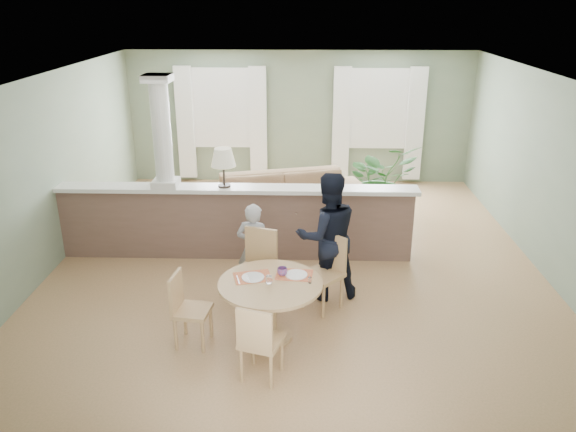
{
  "coord_description": "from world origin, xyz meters",
  "views": [
    {
      "loc": [
        0.1,
        -7.49,
        3.67
      ],
      "look_at": [
        -0.09,
        -1.0,
        1.13
      ],
      "focal_mm": 35.0,
      "sensor_mm": 36.0,
      "label": 1
    }
  ],
  "objects_px": {
    "chair_far_boy": "(258,264)",
    "chair_near": "(259,340)",
    "dining_table": "(271,293)",
    "man_person": "(328,236)",
    "sofa": "(286,199)",
    "chair_side": "(186,306)",
    "houseplant": "(380,181)",
    "child_person": "(254,249)",
    "chair_far_man": "(327,268)"
  },
  "relations": [
    {
      "from": "houseplant",
      "to": "child_person",
      "type": "distance_m",
      "value": 3.45
    },
    {
      "from": "sofa",
      "to": "chair_far_man",
      "type": "height_order",
      "value": "chair_far_man"
    },
    {
      "from": "chair_near",
      "to": "child_person",
      "type": "xyz_separation_m",
      "value": [
        -0.21,
        1.83,
        0.14
      ]
    },
    {
      "from": "dining_table",
      "to": "man_person",
      "type": "bearing_deg",
      "value": 56.44
    },
    {
      "from": "man_person",
      "to": "houseplant",
      "type": "bearing_deg",
      "value": -123.17
    },
    {
      "from": "dining_table",
      "to": "chair_near",
      "type": "relative_size",
      "value": 1.34
    },
    {
      "from": "houseplant",
      "to": "chair_side",
      "type": "distance_m",
      "value": 4.79
    },
    {
      "from": "chair_near",
      "to": "chair_side",
      "type": "bearing_deg",
      "value": -19.81
    },
    {
      "from": "houseplant",
      "to": "chair_near",
      "type": "height_order",
      "value": "houseplant"
    },
    {
      "from": "child_person",
      "to": "man_person",
      "type": "distance_m",
      "value": 0.97
    },
    {
      "from": "sofa",
      "to": "chair_side",
      "type": "bearing_deg",
      "value": -119.91
    },
    {
      "from": "chair_far_man",
      "to": "chair_near",
      "type": "distance_m",
      "value": 1.68
    },
    {
      "from": "dining_table",
      "to": "man_person",
      "type": "height_order",
      "value": "man_person"
    },
    {
      "from": "chair_far_boy",
      "to": "dining_table",
      "type": "bearing_deg",
      "value": -57.29
    },
    {
      "from": "houseplant",
      "to": "sofa",
      "type": "bearing_deg",
      "value": -169.99
    },
    {
      "from": "chair_far_boy",
      "to": "chair_side",
      "type": "distance_m",
      "value": 1.17
    },
    {
      "from": "child_person",
      "to": "houseplant",
      "type": "bearing_deg",
      "value": -112.23
    },
    {
      "from": "chair_far_boy",
      "to": "man_person",
      "type": "bearing_deg",
      "value": 32.83
    },
    {
      "from": "chair_side",
      "to": "chair_far_man",
      "type": "bearing_deg",
      "value": -53.67
    },
    {
      "from": "sofa",
      "to": "chair_far_boy",
      "type": "height_order",
      "value": "chair_far_boy"
    },
    {
      "from": "chair_near",
      "to": "chair_far_man",
      "type": "bearing_deg",
      "value": -98.28
    },
    {
      "from": "houseplant",
      "to": "chair_far_man",
      "type": "bearing_deg",
      "value": -108.46
    },
    {
      "from": "man_person",
      "to": "dining_table",
      "type": "bearing_deg",
      "value": 43.14
    },
    {
      "from": "dining_table",
      "to": "chair_far_man",
      "type": "distance_m",
      "value": 0.98
    },
    {
      "from": "chair_side",
      "to": "dining_table",
      "type": "bearing_deg",
      "value": -73.74
    },
    {
      "from": "houseplant",
      "to": "chair_near",
      "type": "relative_size",
      "value": 1.55
    },
    {
      "from": "houseplant",
      "to": "child_person",
      "type": "height_order",
      "value": "houseplant"
    },
    {
      "from": "houseplant",
      "to": "chair_near",
      "type": "distance_m",
      "value": 4.98
    },
    {
      "from": "sofa",
      "to": "child_person",
      "type": "distance_m",
      "value": 2.56
    },
    {
      "from": "dining_table",
      "to": "child_person",
      "type": "relative_size",
      "value": 0.94
    },
    {
      "from": "dining_table",
      "to": "child_person",
      "type": "distance_m",
      "value": 1.08
    },
    {
      "from": "dining_table",
      "to": "chair_side",
      "type": "height_order",
      "value": "chair_side"
    },
    {
      "from": "sofa",
      "to": "man_person",
      "type": "xyz_separation_m",
      "value": [
        0.61,
        -2.56,
        0.43
      ]
    },
    {
      "from": "houseplant",
      "to": "chair_far_boy",
      "type": "distance_m",
      "value": 3.64
    },
    {
      "from": "chair_far_man",
      "to": "chair_side",
      "type": "height_order",
      "value": "chair_far_man"
    },
    {
      "from": "chair_far_boy",
      "to": "chair_far_man",
      "type": "height_order",
      "value": "chair_far_boy"
    },
    {
      "from": "houseplant",
      "to": "dining_table",
      "type": "height_order",
      "value": "houseplant"
    },
    {
      "from": "chair_side",
      "to": "child_person",
      "type": "height_order",
      "value": "child_person"
    },
    {
      "from": "houseplant",
      "to": "chair_side",
      "type": "xyz_separation_m",
      "value": [
        -2.63,
        -4.0,
        -0.21
      ]
    },
    {
      "from": "chair_side",
      "to": "man_person",
      "type": "relative_size",
      "value": 0.51
    },
    {
      "from": "chair_far_boy",
      "to": "chair_near",
      "type": "height_order",
      "value": "chair_far_boy"
    },
    {
      "from": "dining_table",
      "to": "chair_side",
      "type": "bearing_deg",
      "value": -171.46
    },
    {
      "from": "chair_far_boy",
      "to": "chair_near",
      "type": "xyz_separation_m",
      "value": [
        0.13,
        -1.56,
        -0.06
      ]
    },
    {
      "from": "chair_near",
      "to": "dining_table",
      "type": "bearing_deg",
      "value": -78.04
    },
    {
      "from": "chair_far_man",
      "to": "man_person",
      "type": "bearing_deg",
      "value": 129.55
    },
    {
      "from": "child_person",
      "to": "man_person",
      "type": "bearing_deg",
      "value": -169.27
    },
    {
      "from": "chair_far_boy",
      "to": "chair_far_man",
      "type": "distance_m",
      "value": 0.86
    },
    {
      "from": "sofa",
      "to": "chair_side",
      "type": "relative_size",
      "value": 3.31
    },
    {
      "from": "chair_near",
      "to": "houseplant",
      "type": "bearing_deg",
      "value": -93.58
    },
    {
      "from": "houseplant",
      "to": "dining_table",
      "type": "bearing_deg",
      "value": -113.75
    }
  ]
}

